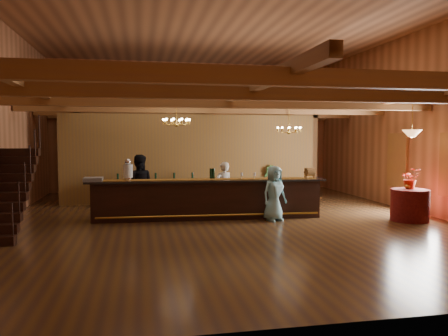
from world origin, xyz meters
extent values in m
plane|color=#412A1B|center=(0.00, 0.00, 0.00)|extent=(14.00, 14.00, 0.00)
plane|color=#9A633F|center=(0.00, 0.00, 5.50)|extent=(14.00, 14.00, 0.00)
cube|color=#A86944|center=(0.00, 7.00, 2.75)|extent=(12.00, 0.10, 5.50)
cube|color=#A86944|center=(0.00, -7.00, 2.75)|extent=(12.00, 0.10, 5.50)
cube|color=#A86944|center=(6.00, 0.00, 2.75)|extent=(0.10, 14.00, 5.50)
cube|color=#946029|center=(0.00, -5.50, 3.20)|extent=(11.90, 0.20, 0.28)
cube|color=#946029|center=(0.00, -3.00, 3.20)|extent=(11.90, 0.20, 0.28)
cube|color=#946029|center=(0.00, -0.50, 3.20)|extent=(11.90, 0.20, 0.28)
cube|color=#946029|center=(0.00, 2.00, 3.20)|extent=(11.90, 0.20, 0.28)
cube|color=#946029|center=(0.00, 4.50, 3.20)|extent=(11.90, 0.20, 0.28)
cube|color=#946029|center=(0.00, 6.80, 3.20)|extent=(11.90, 0.20, 0.28)
cube|color=#946029|center=(-4.50, 0.00, 3.34)|extent=(0.18, 13.90, 0.22)
cube|color=#946029|center=(0.00, 0.00, 3.34)|extent=(0.18, 13.90, 0.22)
cube|color=#946029|center=(4.50, 0.00, 3.34)|extent=(0.18, 13.90, 0.22)
cube|color=#946029|center=(-4.50, 4.50, 1.60)|extent=(0.20, 0.20, 3.20)
cube|color=#946029|center=(4.50, 4.50, 1.60)|extent=(0.20, 0.20, 3.20)
cube|color=brown|center=(-0.50, 3.50, 1.55)|extent=(9.00, 0.18, 3.10)
cube|color=white|center=(5.95, 1.00, 1.55)|extent=(0.12, 1.05, 1.75)
cube|color=black|center=(-5.45, -1.16, 0.70)|extent=(1.00, 0.28, 0.20)
cube|color=black|center=(-5.45, -0.88, 0.90)|extent=(1.00, 0.28, 0.20)
cube|color=black|center=(-5.45, -0.60, 1.10)|extent=(1.00, 0.28, 0.20)
cube|color=black|center=(-5.45, -0.32, 1.30)|extent=(1.00, 0.28, 0.20)
cube|color=black|center=(-5.45, -0.04, 1.50)|extent=(1.00, 0.28, 0.20)
cube|color=black|center=(-5.45, 0.24, 1.70)|extent=(1.00, 0.28, 0.20)
cube|color=black|center=(-5.45, 0.52, 1.90)|extent=(1.00, 0.28, 0.20)
cube|color=black|center=(1.00, 5.50, 0.55)|extent=(1.20, 0.60, 1.10)
cube|color=brown|center=(-2.00, 5.50, 0.50)|extent=(1.00, 0.60, 1.00)
cube|color=black|center=(-0.44, 0.23, 0.53)|extent=(6.37, 1.03, 1.06)
cube|color=black|center=(-0.44, 0.23, 1.08)|extent=(6.69, 1.18, 0.05)
cube|color=maroon|center=(-0.44, 0.23, 1.12)|extent=(6.25, 0.76, 0.01)
cylinder|color=gold|center=(-0.44, -0.19, 0.16)|extent=(6.12, 0.39, 0.05)
cylinder|color=silver|center=(-2.64, 0.40, 1.15)|extent=(0.18, 0.18, 0.08)
cylinder|color=silver|center=(-2.64, 0.40, 1.37)|extent=(0.26, 0.26, 0.36)
sphere|color=silver|center=(-2.64, 0.40, 1.62)|extent=(0.18, 0.18, 0.18)
cube|color=gray|center=(-3.56, 0.35, 1.16)|extent=(0.50, 0.50, 0.10)
cube|color=brown|center=(2.39, 0.02, 1.26)|extent=(0.06, 0.06, 0.30)
cube|color=brown|center=(2.67, 0.02, 1.26)|extent=(0.06, 0.06, 0.30)
cylinder|color=brown|center=(2.53, 0.02, 1.29)|extent=(0.24, 0.24, 0.24)
cylinder|color=black|center=(-0.33, 0.35, 1.26)|extent=(0.07, 0.07, 0.30)
cylinder|color=black|center=(-0.26, 0.35, 1.26)|extent=(0.07, 0.07, 0.30)
cube|color=black|center=(-1.80, 2.99, 0.41)|extent=(2.91, 0.53, 0.81)
cylinder|color=#3B0709|center=(4.95, -1.18, 0.44)|extent=(1.01, 1.01, 0.87)
cylinder|color=gold|center=(-1.24, 1.00, 2.93)|extent=(0.02, 0.02, 0.54)
sphere|color=gold|center=(-1.24, 1.00, 2.66)|extent=(0.12, 0.12, 0.12)
torus|color=gold|center=(-1.24, 1.00, 2.76)|extent=(0.80, 0.80, 0.04)
cylinder|color=gold|center=(2.52, 1.86, 2.83)|extent=(0.02, 0.02, 0.74)
sphere|color=gold|center=(2.52, 1.86, 2.46)|extent=(0.12, 0.12, 0.12)
torus|color=gold|center=(2.52, 1.86, 2.56)|extent=(0.80, 0.80, 0.04)
cylinder|color=gold|center=(4.95, -1.18, 2.80)|extent=(0.02, 0.02, 0.80)
cone|color=#CC884C|center=(4.95, -1.18, 2.40)|extent=(0.52, 0.52, 0.20)
imported|color=silver|center=(0.14, 0.87, 0.78)|extent=(0.66, 0.53, 1.56)
imported|color=black|center=(-2.36, 1.09, 0.90)|extent=(0.93, 0.75, 1.79)
imported|color=#79B5C0|center=(1.30, -0.46, 0.76)|extent=(0.87, 0.72, 1.52)
imported|color=#2A5626|center=(2.21, 3.52, 0.66)|extent=(0.83, 0.72, 1.31)
imported|color=#A81D08|center=(5.05, -1.04, 1.16)|extent=(0.62, 0.58, 0.57)
imported|color=gold|center=(4.95, -1.07, 1.03)|extent=(0.19, 0.19, 0.31)
camera|label=1|loc=(-2.31, -11.87, 2.29)|focal=35.00mm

